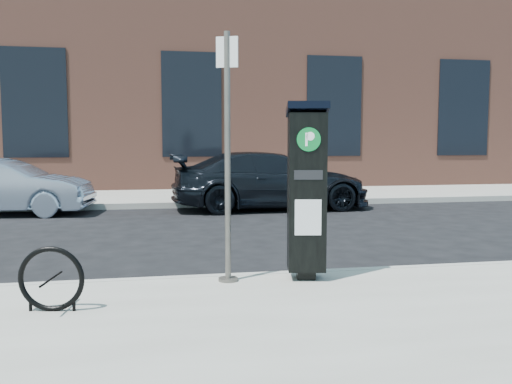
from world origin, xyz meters
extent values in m
plane|color=black|center=(0.00, 0.00, 0.00)|extent=(120.00, 120.00, 0.00)
cube|color=gray|center=(0.00, 14.00, 0.07)|extent=(60.00, 12.00, 0.15)
cube|color=#9E9B93|center=(0.00, -0.02, 0.07)|extent=(60.00, 0.12, 0.16)
cube|color=#9E9B93|center=(0.00, 8.02, 0.07)|extent=(60.00, 0.12, 0.16)
cube|color=brown|center=(0.00, 17.00, 4.00)|extent=(28.00, 10.00, 8.00)
cube|color=black|center=(-5.00, 11.98, 3.00)|extent=(2.00, 0.06, 3.50)
cube|color=black|center=(0.00, 11.98, 3.00)|extent=(2.00, 0.06, 3.50)
cube|color=black|center=(5.00, 11.98, 3.00)|extent=(2.00, 0.06, 3.50)
cube|color=black|center=(10.00, 11.98, 3.00)|extent=(2.00, 0.06, 3.50)
cube|color=black|center=(0.53, -0.35, 0.20)|extent=(0.25, 0.25, 0.11)
cube|color=black|center=(0.53, -0.35, 1.18)|extent=(0.50, 0.45, 1.85)
cube|color=black|center=(0.53, -0.35, 2.15)|extent=(0.55, 0.50, 0.17)
cylinder|color=#085E25|center=(0.50, -0.54, 1.80)|extent=(0.27, 0.06, 0.27)
cube|color=white|center=(0.50, -0.54, 1.80)|extent=(0.10, 0.03, 0.15)
cube|color=silver|center=(0.50, -0.54, 0.91)|extent=(0.30, 0.06, 0.41)
cube|color=black|center=(0.50, -0.54, 1.40)|extent=(0.32, 0.07, 0.11)
cylinder|color=#57514D|center=(-0.40, -0.30, 0.17)|extent=(0.23, 0.23, 0.03)
cylinder|color=#57514D|center=(-0.40, -0.30, 1.58)|extent=(0.07, 0.07, 2.86)
cube|color=silver|center=(-0.40, -0.30, 2.79)|extent=(0.24, 0.11, 0.34)
torus|color=black|center=(-2.22, -1.11, 0.46)|extent=(0.64, 0.16, 0.64)
cylinder|color=black|center=(-2.43, -1.08, 0.21)|extent=(0.03, 0.03, 0.13)
cylinder|color=black|center=(-2.01, -1.15, 0.21)|extent=(0.03, 0.03, 0.13)
imported|color=#8291A6|center=(-4.85, 7.40, 0.68)|extent=(4.25, 1.87, 1.36)
imported|color=black|center=(1.73, 7.35, 0.75)|extent=(5.22, 2.22, 1.50)
camera|label=1|loc=(-1.21, -6.48, 1.79)|focal=38.00mm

